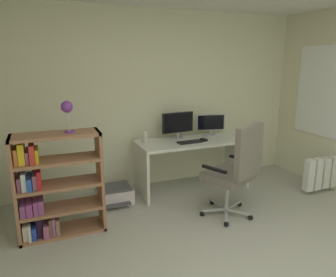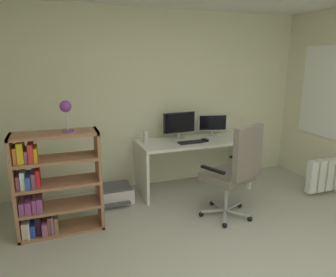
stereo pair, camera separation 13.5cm
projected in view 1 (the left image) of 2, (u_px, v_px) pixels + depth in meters
wall_back at (153, 100)px, 4.61m from camera, size 4.58×0.10×2.53m
desk at (192, 153)px, 4.53m from camera, size 1.57×0.67×0.73m
monitor_main at (178, 124)px, 4.53m from camera, size 0.49×0.18×0.38m
monitor_secondary at (210, 123)px, 4.73m from camera, size 0.43×0.18×0.32m
keyboard at (190, 142)px, 4.33m from camera, size 0.34×0.14×0.02m
computer_mouse at (204, 140)px, 4.43m from camera, size 0.08×0.11×0.03m
desktop_speaker at (145, 136)px, 4.33m from camera, size 0.07×0.07×0.17m
office_chair at (236, 168)px, 3.64m from camera, size 0.67×0.69×1.15m
bookshelf at (50, 189)px, 3.32m from camera, size 0.89×0.34×1.11m
desk_lamp at (67, 110)px, 3.20m from camera, size 0.12×0.12×0.33m
printer at (114, 194)px, 4.19m from camera, size 0.47×0.47×0.21m
radiator at (328, 172)px, 4.50m from camera, size 0.84×0.10×0.45m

